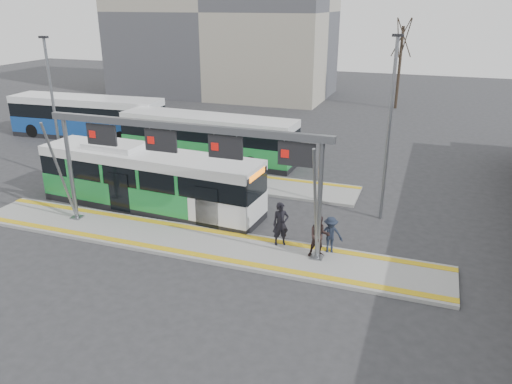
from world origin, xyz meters
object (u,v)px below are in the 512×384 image
Objects in this scene: gantry at (185,148)px; passenger_c at (330,235)px; passenger_a at (281,224)px; passenger_b at (319,236)px; hero_bus at (149,180)px.

gantry is 8.16× the size of passenger_c.
passenger_a is 1.88m from passenger_b.
hero_bus is 6.66× the size of passenger_b.
hero_bus reaches higher than passenger_b.
gantry is 7.15× the size of passenger_b.
hero_bus is at bearing 154.06° from passenger_c.
gantry reaches higher than hero_bus.
gantry reaches higher than passenger_a.
passenger_a is at bearing 166.45° from passenger_c.
hero_bus is 7.60× the size of passenger_c.
hero_bus is 9.80m from passenger_b.
passenger_b is 1.14× the size of passenger_c.
passenger_b is at bearing -138.41° from passenger_c.
gantry is at bearing -33.22° from hero_bus.
passenger_a is (7.66, -1.99, -0.39)m from hero_bus.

